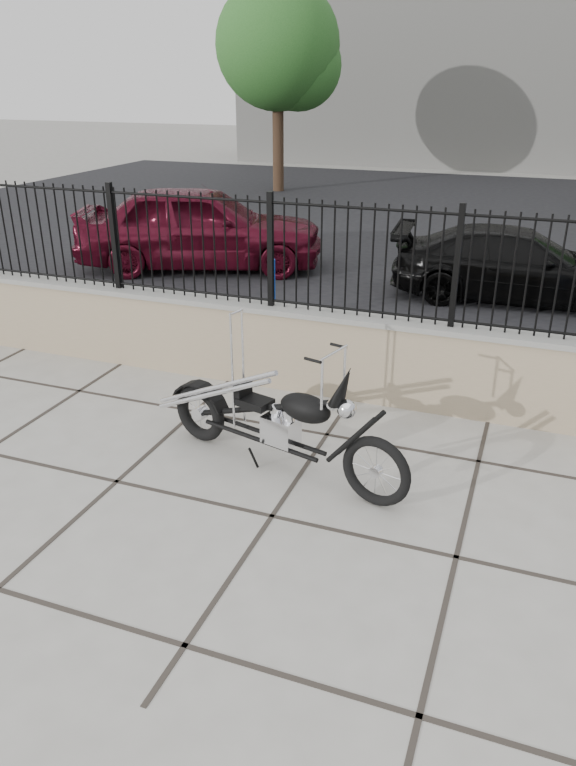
# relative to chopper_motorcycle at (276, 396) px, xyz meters

# --- Properties ---
(ground_plane) EXTENTS (90.00, 90.00, 0.00)m
(ground_plane) POSITION_rel_chopper_motorcycle_xyz_m (0.25, -0.73, -0.73)
(ground_plane) COLOR #99968E
(ground_plane) RESTS_ON ground
(parking_lot) EXTENTS (30.00, 30.00, 0.00)m
(parking_lot) POSITION_rel_chopper_motorcycle_xyz_m (0.25, 11.77, -0.73)
(parking_lot) COLOR black
(parking_lot) RESTS_ON ground
(retaining_wall) EXTENTS (14.00, 0.36, 0.96)m
(retaining_wall) POSITION_rel_chopper_motorcycle_xyz_m (0.25, 1.77, -0.25)
(retaining_wall) COLOR gray
(retaining_wall) RESTS_ON ground_plane
(iron_fence) EXTENTS (14.00, 0.08, 1.20)m
(iron_fence) POSITION_rel_chopper_motorcycle_xyz_m (0.25, 1.77, 0.83)
(iron_fence) COLOR black
(iron_fence) RESTS_ON retaining_wall
(background_building) EXTENTS (22.00, 6.00, 8.00)m
(background_building) POSITION_rel_chopper_motorcycle_xyz_m (0.25, 25.77, 3.27)
(background_building) COLOR beige
(background_building) RESTS_ON ground_plane
(chopper_motorcycle) EXTENTS (2.47, 1.04, 1.47)m
(chopper_motorcycle) POSITION_rel_chopper_motorcycle_xyz_m (0.00, 0.00, 0.00)
(chopper_motorcycle) COLOR black
(chopper_motorcycle) RESTS_ON ground_plane
(car_red) EXTENTS (4.88, 3.26, 1.54)m
(car_red) POSITION_rel_chopper_motorcycle_xyz_m (-3.98, 6.26, 0.04)
(car_red) COLOR #4B0A1A
(car_red) RESTS_ON parking_lot
(car_black) EXTENTS (4.04, 1.92, 1.14)m
(car_black) POSITION_rel_chopper_motorcycle_xyz_m (1.67, 6.24, -0.17)
(car_black) COLOR black
(car_black) RESTS_ON parking_lot
(bollard_a) EXTENTS (0.14, 0.14, 0.95)m
(bollard_a) POSITION_rel_chopper_motorcycle_xyz_m (-1.56, 3.77, -0.26)
(bollard_a) COLOR blue
(bollard_a) RESTS_ON ground_plane
(tree_left) EXTENTS (3.66, 3.66, 6.17)m
(tree_left) POSITION_rel_chopper_motorcycle_xyz_m (-6.10, 15.70, 3.59)
(tree_left) COLOR #382619
(tree_left) RESTS_ON ground_plane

